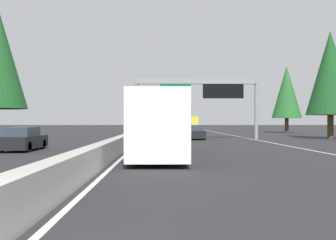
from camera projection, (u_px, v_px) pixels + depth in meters
The scene contains 15 objects.
ground_plane at pixel (148, 133), 63.76m from camera, with size 320.00×320.00×0.00m, color #262628.
median_barrier at pixel (150, 128), 83.76m from camera, with size 180.00×0.56×0.90m, color #ADAAA3.
shoulder_stripe_right at pixel (210, 131), 73.97m from camera, with size 160.00×0.16×0.01m, color silver.
shoulder_stripe_median at pixel (151, 131), 73.77m from camera, with size 160.00×0.16×0.01m, color silver.
sign_gantry_overhead at pixel (199, 91), 39.91m from camera, with size 0.50×12.68×6.20m.
bus_far_left at pixel (158, 123), 20.08m from camera, with size 11.50×2.55×3.10m.
sedan_distant_a at pixel (195, 133), 39.29m from camera, with size 4.40×1.80×1.47m.
minivan_near_center at pixel (158, 127), 67.65m from camera, with size 5.00×1.95×1.69m.
box_truck_mid_right at pixel (191, 123), 86.22m from camera, with size 8.50×2.40×2.95m.
pickup_near_right at pixel (159, 125), 117.80m from camera, with size 5.60×2.00×1.86m.
sedan_far_right at pixel (159, 131), 45.80m from camera, with size 4.40×1.80×1.47m.
sedan_distant_b at pixel (159, 125), 132.86m from camera, with size 4.40×1.80×1.47m.
oncoming_near at pixel (23, 140), 23.94m from camera, with size 4.40×1.80×1.47m.
conifer_right_near at pixel (330, 73), 41.03m from camera, with size 5.05×5.05×11.48m.
conifer_right_mid at pixel (287, 92), 63.42m from camera, with size 4.82×4.82×10.96m.
Camera 1 is at (-3.82, -2.17, 1.78)m, focal length 41.42 mm.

